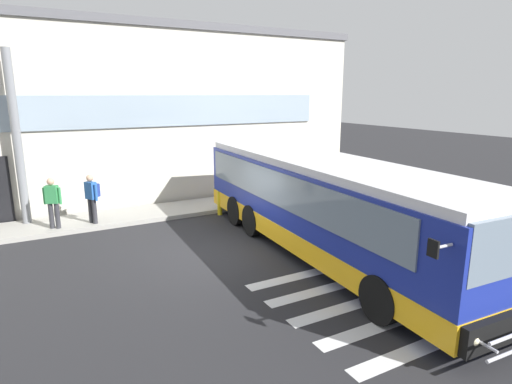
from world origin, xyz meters
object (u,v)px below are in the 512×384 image
(entry_support_column, at_px, (17,139))
(safety_bollard_yellow, at_px, (220,203))
(bus_main_foreground, at_px, (325,208))
(passenger_near_column, at_px, (53,201))
(passenger_by_doorway, at_px, (92,195))

(entry_support_column, bearing_deg, safety_bollard_yellow, -15.75)
(entry_support_column, distance_m, bus_main_foreground, 10.20)
(passenger_near_column, height_order, safety_bollard_yellow, passenger_near_column)
(passenger_near_column, xyz_separation_m, passenger_by_doorway, (1.21, 0.02, 0.03))
(passenger_near_column, distance_m, passenger_by_doorway, 1.21)
(bus_main_foreground, relative_size, safety_bollard_yellow, 12.81)
(passenger_near_column, relative_size, safety_bollard_yellow, 1.86)
(bus_main_foreground, xyz_separation_m, safety_bollard_yellow, (-1.02, 5.01, -0.88))
(passenger_by_doorway, xyz_separation_m, safety_bollard_yellow, (4.37, -0.69, -0.66))
(passenger_near_column, bearing_deg, safety_bollard_yellow, -6.82)
(entry_support_column, relative_size, passenger_by_doorway, 3.42)
(entry_support_column, relative_size, safety_bollard_yellow, 6.36)
(passenger_near_column, height_order, passenger_by_doorway, same)
(entry_support_column, height_order, passenger_near_column, entry_support_column)
(entry_support_column, bearing_deg, passenger_by_doorway, -29.02)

